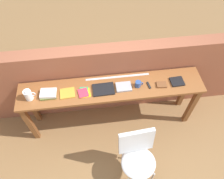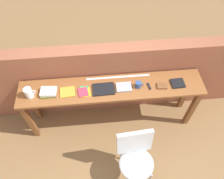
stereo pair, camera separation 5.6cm
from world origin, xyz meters
name	(u,v)px [view 1 (the left image)]	position (x,y,z in m)	size (l,w,h in m)	color
ground_plane	(114,136)	(0.00, 0.00, 0.00)	(40.00, 40.00, 0.00)	olive
brick_wall_back	(109,79)	(0.00, 0.64, 0.64)	(6.00, 0.20, 1.28)	#935138
sideboard	(112,93)	(0.00, 0.30, 0.74)	(2.50, 0.44, 0.88)	brown
chair_white_moulded	(138,156)	(0.23, -0.54, 0.53)	(0.47, 0.48, 0.89)	silver
pitcher_white	(28,95)	(-1.06, 0.25, 0.96)	(0.14, 0.10, 0.18)	white
book_stack_leftmost	(48,94)	(-0.83, 0.28, 0.91)	(0.22, 0.16, 0.06)	olive
magazine_cycling	(67,93)	(-0.59, 0.27, 0.89)	(0.19, 0.17, 0.01)	gold
pamphlet_pile_colourful	(84,92)	(-0.37, 0.26, 0.89)	(0.17, 0.18, 0.01)	yellow
book_open_centre	(103,89)	(-0.11, 0.27, 0.89)	(0.29, 0.20, 0.02)	black
book_grey_hardcover	(124,87)	(0.16, 0.28, 0.89)	(0.20, 0.16, 0.03)	#9E9EA3
mug	(138,84)	(0.35, 0.28, 0.92)	(0.11, 0.08, 0.09)	#2D4C8C
multitool_folded	(149,85)	(0.50, 0.27, 0.89)	(0.02, 0.11, 0.02)	black
leather_journal_brown	(162,85)	(0.67, 0.25, 0.89)	(0.13, 0.10, 0.02)	brown
book_repair_rightmost	(177,82)	(0.90, 0.28, 0.89)	(0.18, 0.16, 0.02)	black
ruler_metal_back_edge	(117,77)	(0.10, 0.47, 0.88)	(0.89, 0.03, 0.00)	silver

